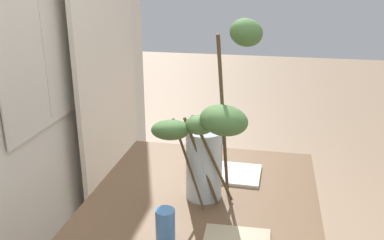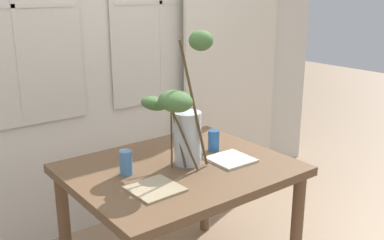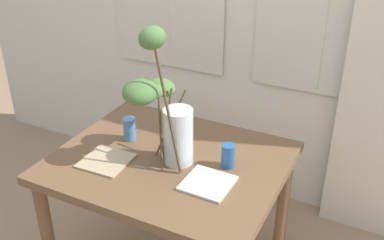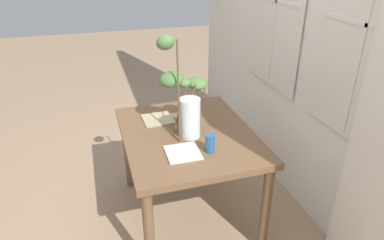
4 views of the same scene
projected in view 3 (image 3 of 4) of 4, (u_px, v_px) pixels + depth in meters
dining_table at (170, 175)px, 2.29m from camera, size 1.12×0.91×0.73m
vase_with_branches at (166, 114)px, 2.10m from camera, size 0.33×0.42×0.73m
drinking_glass_blue_left at (130, 129)px, 2.38m from camera, size 0.07×0.07×0.12m
drinking_glass_blue_right at (228, 156)px, 2.15m from camera, size 0.06×0.06×0.12m
plate_square_left at (106, 161)px, 2.22m from camera, size 0.23×0.23×0.01m
plate_square_right at (208, 183)px, 2.05m from camera, size 0.22×0.22×0.01m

